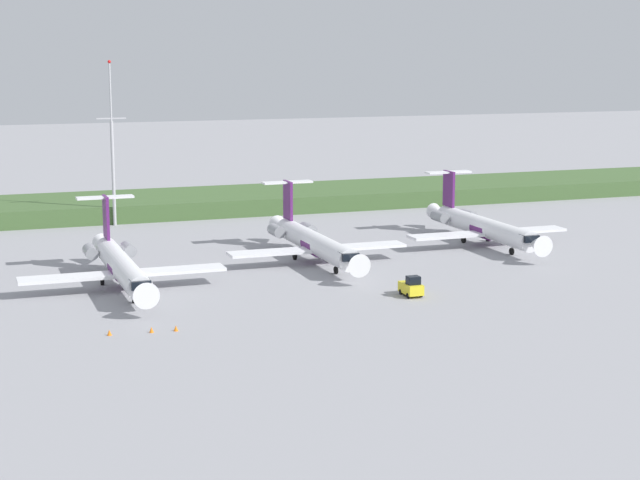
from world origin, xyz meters
TOP-DOWN VIEW (x-y plane):
  - ground_plane at (0.00, 30.00)m, footprint 500.00×500.00m
  - grass_berm at (0.00, 60.17)m, footprint 320.00×20.00m
  - regional_jet_nearest at (-25.47, 7.01)m, footprint 22.81×31.00m
  - regional_jet_second at (-0.28, 13.50)m, footprint 22.81×31.00m
  - regional_jet_third at (25.44, 16.82)m, footprint 22.81×31.00m
  - antenna_mast at (-19.64, 49.70)m, footprint 4.40×0.50m
  - baggage_tug at (3.43, -7.94)m, footprint 1.72×3.20m
  - safety_cone_front_marker at (-29.82, -12.94)m, footprint 0.44×0.44m
  - safety_cone_mid_marker at (-25.93, -13.28)m, footprint 0.44×0.44m
  - safety_cone_rear_marker at (-23.63, -13.50)m, footprint 0.44×0.44m

SIDE VIEW (x-z plane):
  - ground_plane at x=0.00m, z-range 0.00..0.00m
  - safety_cone_front_marker at x=-29.82m, z-range 0.00..0.55m
  - safety_cone_mid_marker at x=-25.93m, z-range 0.00..0.55m
  - safety_cone_rear_marker at x=-23.63m, z-range 0.00..0.55m
  - baggage_tug at x=3.43m, z-range -0.15..2.15m
  - grass_berm at x=0.00m, z-range 0.00..2.74m
  - regional_jet_nearest at x=-25.47m, z-range -1.96..7.04m
  - regional_jet_second at x=-0.28m, z-range -1.96..7.04m
  - regional_jet_third at x=25.44m, z-range -1.96..7.04m
  - antenna_mast at x=-19.64m, z-range -2.14..22.70m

